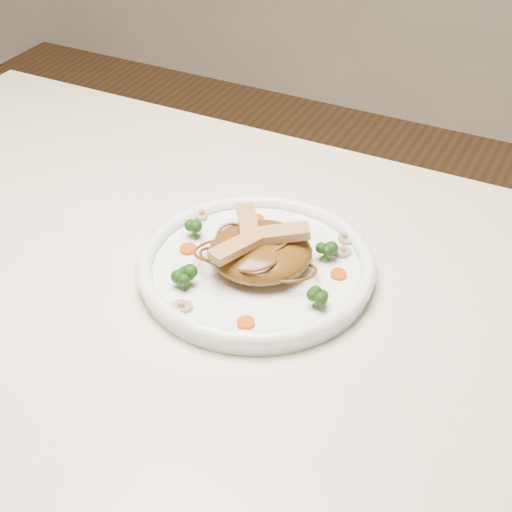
% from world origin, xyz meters
% --- Properties ---
extents(table, '(1.20, 0.80, 0.75)m').
position_xyz_m(table, '(0.00, 0.00, 0.65)').
color(table, silver).
rests_on(table, ground).
extents(plate, '(0.34, 0.34, 0.02)m').
position_xyz_m(plate, '(0.09, 0.06, 0.76)').
color(plate, white).
rests_on(plate, table).
extents(noodle_mound, '(0.16, 0.16, 0.04)m').
position_xyz_m(noodle_mound, '(0.09, 0.06, 0.79)').
color(noodle_mound, '#5A3611').
rests_on(noodle_mound, plate).
extents(chicken_a, '(0.08, 0.06, 0.01)m').
position_xyz_m(chicken_a, '(0.11, 0.07, 0.81)').
color(chicken_a, tan).
rests_on(chicken_a, noodle_mound).
extents(chicken_b, '(0.06, 0.07, 0.01)m').
position_xyz_m(chicken_b, '(0.07, 0.08, 0.81)').
color(chicken_b, tan).
rests_on(chicken_b, noodle_mound).
extents(chicken_c, '(0.05, 0.07, 0.01)m').
position_xyz_m(chicken_c, '(0.08, 0.03, 0.81)').
color(chicken_c, tan).
rests_on(chicken_c, noodle_mound).
extents(broccoli_0, '(0.03, 0.03, 0.03)m').
position_xyz_m(broccoli_0, '(0.16, 0.11, 0.78)').
color(broccoli_0, '#183B0C').
rests_on(broccoli_0, plate).
extents(broccoli_1, '(0.03, 0.03, 0.03)m').
position_xyz_m(broccoli_1, '(-0.01, 0.07, 0.78)').
color(broccoli_1, '#183B0C').
rests_on(broccoli_1, plate).
extents(broccoli_2, '(0.03, 0.03, 0.03)m').
position_xyz_m(broccoli_2, '(0.04, -0.02, 0.78)').
color(broccoli_2, '#183B0C').
rests_on(broccoli_2, plate).
extents(broccoli_3, '(0.03, 0.03, 0.03)m').
position_xyz_m(broccoli_3, '(0.19, 0.02, 0.78)').
color(broccoli_3, '#183B0C').
rests_on(broccoli_3, plate).
extents(carrot_0, '(0.03, 0.03, 0.00)m').
position_xyz_m(carrot_0, '(0.16, 0.12, 0.77)').
color(carrot_0, '#BE3906').
rests_on(carrot_0, plate).
extents(carrot_1, '(0.03, 0.03, 0.00)m').
position_xyz_m(carrot_1, '(0.00, 0.05, 0.77)').
color(carrot_1, '#BE3906').
rests_on(carrot_1, plate).
extents(carrot_2, '(0.02, 0.02, 0.00)m').
position_xyz_m(carrot_2, '(0.19, 0.08, 0.77)').
color(carrot_2, '#BE3906').
rests_on(carrot_2, plate).
extents(carrot_3, '(0.02, 0.02, 0.00)m').
position_xyz_m(carrot_3, '(0.05, 0.14, 0.77)').
color(carrot_3, '#BE3906').
rests_on(carrot_3, plate).
extents(carrot_4, '(0.02, 0.02, 0.00)m').
position_xyz_m(carrot_4, '(0.13, -0.04, 0.77)').
color(carrot_4, '#BE3906').
rests_on(carrot_4, plate).
extents(mushroom_0, '(0.04, 0.04, 0.01)m').
position_xyz_m(mushroom_0, '(0.05, -0.05, 0.77)').
color(mushroom_0, tan).
rests_on(mushroom_0, plate).
extents(mushroom_1, '(0.03, 0.03, 0.01)m').
position_xyz_m(mushroom_1, '(0.18, 0.13, 0.77)').
color(mushroom_1, tan).
rests_on(mushroom_1, plate).
extents(mushroom_2, '(0.03, 0.03, 0.01)m').
position_xyz_m(mushroom_2, '(-0.02, 0.12, 0.77)').
color(mushroom_2, tan).
rests_on(mushroom_2, plate).
extents(mushroom_3, '(0.03, 0.03, 0.01)m').
position_xyz_m(mushroom_3, '(0.17, 0.15, 0.77)').
color(mushroom_3, tan).
rests_on(mushroom_3, plate).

